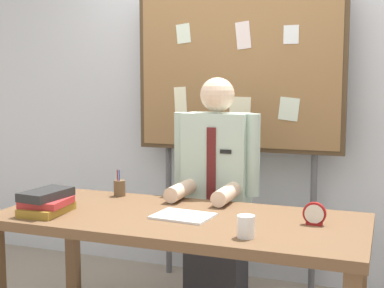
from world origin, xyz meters
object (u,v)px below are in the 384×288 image
bulletin_board (237,74)px  pen_holder (120,188)px  desk (179,231)px  open_notebook (183,216)px  book_stack (47,202)px  coffee_mug (246,227)px  person (216,203)px  desk_clock (314,215)px

bulletin_board → pen_holder: bearing=-124.3°
desk → open_notebook: (0.03, -0.02, 0.09)m
book_stack → coffee_mug: 1.09m
person → book_stack: bearing=-129.3°
open_notebook → pen_holder: 0.64m
coffee_mug → pen_holder: pen_holder is taller
desk_clock → coffee_mug: (-0.25, -0.32, -0.00)m
bulletin_board → coffee_mug: bearing=-72.4°
desk_clock → pen_holder: size_ratio=0.69×
desk → coffee_mug: 0.51m
pen_holder → open_notebook: bearing=-31.6°
bulletin_board → book_stack: 1.58m
person → open_notebook: (0.03, -0.64, 0.07)m
desk → person: bearing=90.0°
book_stack → desk_clock: 1.36m
bulletin_board → coffee_mug: (0.42, -1.32, -0.69)m
desk → pen_holder: pen_holder is taller
open_notebook → desk_clock: (0.64, 0.09, 0.04)m
open_notebook → bulletin_board: bearing=91.6°
desk_clock → pen_holder: bearing=168.1°
open_notebook → pen_holder: size_ratio=1.80×
bulletin_board → coffee_mug: size_ratio=20.86×
desk_clock → coffee_mug: bearing=-128.7°
person → coffee_mug: bearing=-64.2°
open_notebook → desk: bearing=146.5°
person → desk: bearing=-90.0°
person → desk_clock: (0.67, -0.55, 0.12)m
coffee_mug → pen_holder: (-0.93, 0.57, -0.00)m
open_notebook → coffee_mug: size_ratio=2.90×
book_stack → desk: bearing=16.5°
bulletin_board → person: bearing=-90.0°
desk → book_stack: 0.71m
person → pen_holder: (-0.52, -0.30, 0.12)m
desk → open_notebook: 0.10m
pen_holder → desk_clock: bearing=-11.9°
desk → open_notebook: bearing=-33.5°
bulletin_board → book_stack: bulletin_board is taller
book_stack → open_notebook: 0.72m
desk → desk_clock: size_ratio=16.97×
person → book_stack: size_ratio=4.99×
desk_clock → desk: bearing=-174.5°
book_stack → coffee_mug: size_ratio=2.95×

